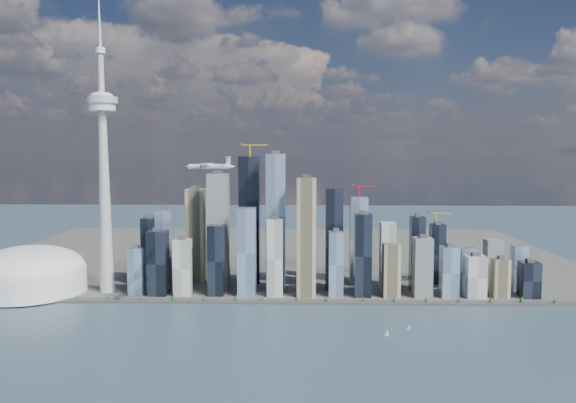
{
  "coord_description": "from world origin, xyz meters",
  "views": [
    {
      "loc": [
        65.19,
        -704.43,
        264.63
      ],
      "look_at": [
        38.19,
        260.0,
        176.59
      ],
      "focal_mm": 35.0,
      "sensor_mm": 36.0,
      "label": 1
    }
  ],
  "objects_px": {
    "needle_tower": "(104,166)",
    "airplane": "(210,166)",
    "sailboat_west": "(387,334)",
    "sailboat_east": "(409,328)",
    "dome_stadium": "(30,273)"
  },
  "relations": [
    {
      "from": "dome_stadium",
      "to": "sailboat_west",
      "type": "distance_m",
      "value": 663.19
    },
    {
      "from": "dome_stadium",
      "to": "sailboat_west",
      "type": "relative_size",
      "value": 20.17
    },
    {
      "from": "airplane",
      "to": "needle_tower",
      "type": "bearing_deg",
      "value": 146.84
    },
    {
      "from": "airplane",
      "to": "sailboat_west",
      "type": "xyz_separation_m",
      "value": [
        265.26,
        -77.55,
        -237.71
      ]
    },
    {
      "from": "needle_tower",
      "to": "airplane",
      "type": "bearing_deg",
      "value": -34.45
    },
    {
      "from": "dome_stadium",
      "to": "sailboat_east",
      "type": "distance_m",
      "value": 688.99
    },
    {
      "from": "airplane",
      "to": "sailboat_west",
      "type": "relative_size",
      "value": 7.79
    },
    {
      "from": "sailboat_west",
      "to": "sailboat_east",
      "type": "xyz_separation_m",
      "value": [
        36.31,
        29.11,
        -0.42
      ]
    },
    {
      "from": "sailboat_west",
      "to": "sailboat_east",
      "type": "distance_m",
      "value": 46.54
    },
    {
      "from": "airplane",
      "to": "sailboat_east",
      "type": "bearing_deg",
      "value": -7.83
    },
    {
      "from": "needle_tower",
      "to": "sailboat_west",
      "type": "xyz_separation_m",
      "value": [
        485.15,
        -228.4,
        -232.66
      ]
    },
    {
      "from": "dome_stadium",
      "to": "sailboat_west",
      "type": "bearing_deg",
      "value": -19.26
    },
    {
      "from": "needle_tower",
      "to": "sailboat_west",
      "type": "bearing_deg",
      "value": -25.21
    },
    {
      "from": "needle_tower",
      "to": "airplane",
      "type": "xyz_separation_m",
      "value": [
        219.89,
        -150.85,
        5.05
      ]
    },
    {
      "from": "dome_stadium",
      "to": "needle_tower",
      "type": "bearing_deg",
      "value": 4.09
    }
  ]
}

